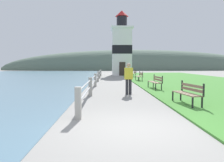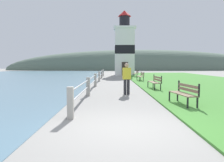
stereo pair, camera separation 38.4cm
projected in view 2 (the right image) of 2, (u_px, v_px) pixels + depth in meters
The scene contains 10 objects.
ground_plane at pixel (125, 129), 5.53m from camera, with size 160.00×160.00×0.00m, color gray.
grass_verge at pixel (197, 82), 20.31m from camera, with size 12.00×44.43×0.06m.
seawall_railing at pixel (97, 77), 18.54m from camera, with size 0.18×24.36×0.97m.
park_bench_near at pixel (184, 92), 8.66m from camera, with size 0.69×1.77×0.94m.
park_bench_midway at pixel (155, 81), 14.33m from camera, with size 0.57×1.99×0.94m.
park_bench_far at pixel (141, 76), 21.55m from camera, with size 0.49×1.96×0.94m.
park_bench_by_lighthouse at pixel (136, 73), 27.89m from camera, with size 0.49×1.68×0.94m.
lighthouse at pixel (124, 48), 33.35m from camera, with size 3.31×3.31×9.81m.
person_strolling at pixel (126, 78), 11.80m from camera, with size 0.46×0.32×1.71m.
distant_hillside at pixel (140, 70), 64.99m from camera, with size 80.00×16.00×12.00m.
Camera 2 is at (-0.33, -5.42, 1.63)m, focal length 35.00 mm.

